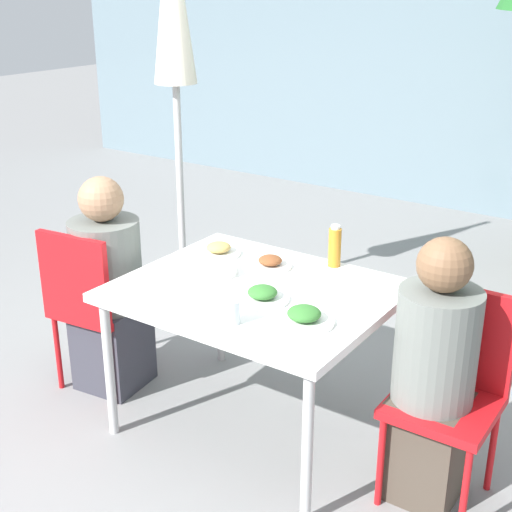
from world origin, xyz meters
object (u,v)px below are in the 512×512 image
at_px(chair_right, 452,380).
at_px(drinking_cup, 231,312).
at_px(bottle, 335,247).
at_px(chair_left, 90,298).
at_px(closed_umbrella, 174,31).
at_px(person_right, 433,380).
at_px(person_left, 109,292).
at_px(salad_bowl, 218,269).

xyz_separation_m(chair_right, drinking_cup, (-0.77, -0.43, 0.26)).
relative_size(bottle, drinking_cup, 2.07).
height_order(chair_left, closed_umbrella, closed_umbrella).
relative_size(chair_left, person_right, 0.78).
xyz_separation_m(person_left, closed_umbrella, (-0.31, 0.93, 1.19)).
distance_m(chair_left, salad_bowl, 0.71).
bearing_deg(person_left, bottle, 20.95).
bearing_deg(person_left, drinking_cup, -21.03).
relative_size(person_left, person_right, 1.00).
xyz_separation_m(closed_umbrella, bottle, (1.30, -0.41, -0.90)).
bearing_deg(person_right, closed_umbrella, -23.27).
height_order(closed_umbrella, bottle, closed_umbrella).
relative_size(chair_left, bottle, 4.28).
bearing_deg(chair_right, salad_bowl, 2.44).
bearing_deg(chair_left, chair_right, 2.07).
relative_size(person_left, drinking_cup, 11.40).
distance_m(person_right, salad_bowl, 1.09).
height_order(chair_left, salad_bowl, chair_left).
bearing_deg(drinking_cup, closed_umbrella, 136.85).
xyz_separation_m(chair_left, person_left, (0.04, 0.09, 0.01)).
distance_m(person_left, drinking_cup, 1.01).
bearing_deg(closed_umbrella, drinking_cup, -43.15).
distance_m(person_left, closed_umbrella, 1.54).
distance_m(chair_left, closed_umbrella, 1.60).
xyz_separation_m(person_left, salad_bowl, (0.60, 0.13, 0.22)).
xyz_separation_m(chair_left, drinking_cup, (0.99, -0.16, 0.26)).
bearing_deg(closed_umbrella, chair_left, -75.42).
xyz_separation_m(closed_umbrella, salad_bowl, (0.90, -0.80, -0.97)).
relative_size(chair_right, closed_umbrella, 0.36).
distance_m(person_right, drinking_cup, 0.83).
distance_m(person_left, salad_bowl, 0.65).
bearing_deg(chair_left, salad_bowl, 11.78).
relative_size(person_left, salad_bowl, 6.26).
relative_size(person_left, bottle, 5.50).
bearing_deg(bottle, salad_bowl, -135.08).
bearing_deg(drinking_cup, salad_bowl, 133.26).
xyz_separation_m(person_right, closed_umbrella, (-1.97, 0.83, 1.18)).
height_order(person_right, bottle, person_right).
bearing_deg(salad_bowl, person_right, -1.29).
xyz_separation_m(chair_right, salad_bowl, (-1.11, -0.06, 0.23)).
bearing_deg(salad_bowl, person_left, -167.92).
distance_m(person_right, bottle, 0.84).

